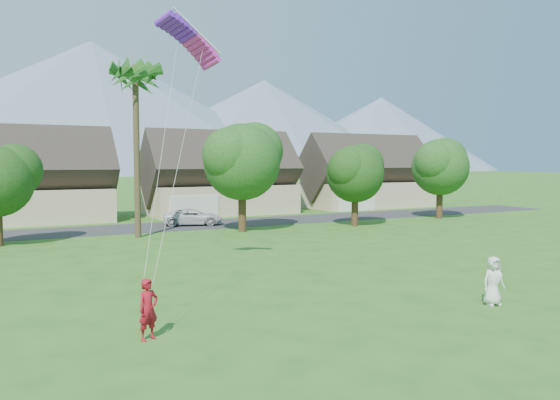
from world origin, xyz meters
TOP-DOWN VIEW (x-y plane):
  - ground at (0.00, 0.00)m, footprint 500.00×500.00m
  - street at (0.00, 34.00)m, footprint 90.00×7.00m
  - kite_flyer at (-6.96, 5.36)m, footprint 0.82×0.69m
  - watcher at (5.73, 3.36)m, footprint 1.00×0.74m
  - parked_car at (3.98, 34.00)m, footprint 5.52×3.76m
  - mountain_ridge at (10.40, 260.00)m, footprint 540.00×240.00m
  - houses_row at (0.49, 42.99)m, footprint 72.75×8.19m
  - tree_row at (-1.14, 27.92)m, footprint 62.27×6.67m
  - fan_palm at (-2.00, 28.50)m, footprint 3.00×3.00m
  - parafoil_kite at (-3.14, 12.64)m, footprint 3.31×1.36m

SIDE VIEW (x-z plane):
  - ground at x=0.00m, z-range 0.00..0.00m
  - street at x=0.00m, z-range 0.00..0.01m
  - parked_car at x=3.98m, z-range 0.00..1.40m
  - watcher at x=5.73m, z-range 0.00..1.87m
  - kite_flyer at x=-6.96m, z-range 0.00..1.90m
  - houses_row at x=0.49m, z-range -0.99..7.87m
  - tree_row at x=-1.14m, z-range 0.66..9.11m
  - parafoil_kite at x=-3.14m, z-range 10.71..11.21m
  - fan_palm at x=-2.00m, z-range 4.90..18.70m
  - mountain_ridge at x=10.40m, z-range -5.93..64.07m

